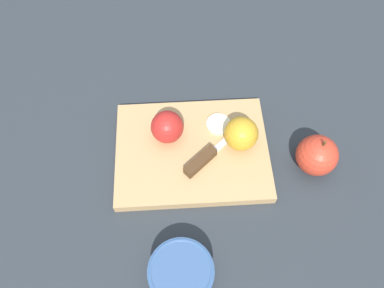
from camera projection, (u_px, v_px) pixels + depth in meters
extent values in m
plane|color=#282D33|center=(192.00, 154.00, 0.79)|extent=(4.00, 4.00, 0.00)
cube|color=tan|center=(192.00, 151.00, 0.78)|extent=(0.34, 0.27, 0.02)
sphere|color=red|center=(167.00, 127.00, 0.76)|extent=(0.07, 0.07, 0.07)
cylinder|color=beige|center=(167.00, 129.00, 0.75)|extent=(0.06, 0.01, 0.06)
sphere|color=gold|center=(241.00, 134.00, 0.75)|extent=(0.07, 0.07, 0.07)
cylinder|color=beige|center=(243.00, 136.00, 0.74)|extent=(0.06, 0.04, 0.07)
cube|color=silver|center=(231.00, 136.00, 0.78)|extent=(0.09, 0.07, 0.00)
cube|color=#472D19|center=(200.00, 162.00, 0.74)|extent=(0.07, 0.06, 0.02)
cylinder|color=beige|center=(218.00, 124.00, 0.79)|extent=(0.05, 0.05, 0.01)
sphere|color=red|center=(317.00, 155.00, 0.74)|extent=(0.08, 0.08, 0.08)
cylinder|color=#4C3319|center=(324.00, 144.00, 0.70)|extent=(0.01, 0.01, 0.01)
cylinder|color=#33517F|center=(181.00, 273.00, 0.65)|extent=(0.11, 0.11, 0.05)
torus|color=#33517F|center=(181.00, 271.00, 0.63)|extent=(0.12, 0.12, 0.01)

